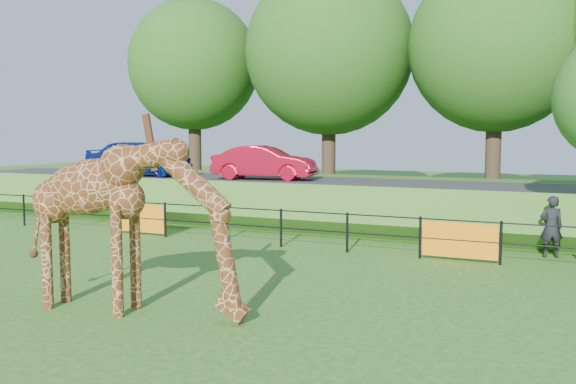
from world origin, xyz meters
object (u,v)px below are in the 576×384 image
giraffe (132,226)px  car_blue (139,158)px  visitor (551,227)px  car_red (264,163)px

giraffe → car_blue: (-9.90, 12.93, 0.60)m
giraffe → visitor: size_ratio=2.74×
car_red → visitor: car_red is taller
giraffe → car_red: size_ratio=1.11×
giraffe → car_red: giraffe is taller
giraffe → visitor: bearing=47.6°
car_red → car_blue: bearing=84.5°
car_blue → visitor: bearing=-112.4°
car_blue → car_red: (5.84, 0.26, -0.11)m
car_blue → car_red: car_blue is taller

